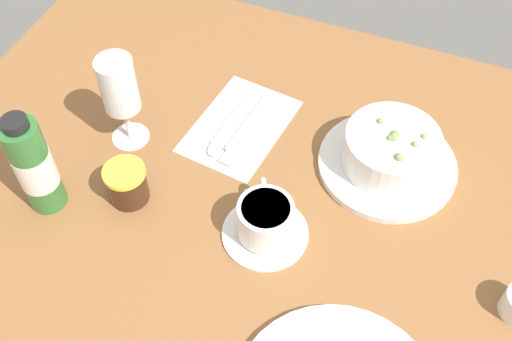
{
  "coord_description": "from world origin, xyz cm",
  "views": [
    {
      "loc": [
        -19.09,
        50.28,
        74.99
      ],
      "look_at": [
        1.13,
        -0.22,
        5.14
      ],
      "focal_mm": 43.07,
      "sensor_mm": 36.0,
      "label": 1
    }
  ],
  "objects": [
    {
      "name": "jam_jar",
      "position": [
        18.31,
        7.63,
        3.15
      ],
      "size": [
        6.19,
        6.19,
        6.22
      ],
      "color": "#402415",
      "rests_on": "ground_plane"
    },
    {
      "name": "porridge_bowl",
      "position": [
        -15.98,
        -12.14,
        3.51
      ],
      "size": [
        21.36,
        21.36,
        7.98
      ],
      "color": "white",
      "rests_on": "ground_plane"
    },
    {
      "name": "cutlery_setting",
      "position": [
        8.54,
        -11.09,
        0.25
      ],
      "size": [
        15.73,
        21.11,
        0.9
      ],
      "color": "white",
      "rests_on": "ground_plane"
    },
    {
      "name": "wine_glass",
      "position": [
        23.97,
        -2.77,
        10.84
      ],
      "size": [
        6.04,
        6.04,
        16.21
      ],
      "color": "white",
      "rests_on": "ground_plane"
    },
    {
      "name": "sauce_bottle_green",
      "position": [
        29.14,
        12.74,
        8.25
      ],
      "size": [
        5.47,
        5.47,
        17.65
      ],
      "color": "#337233",
      "rests_on": "ground_plane"
    },
    {
      "name": "coffee_cup",
      "position": [
        -2.87,
        6.25,
        3.18
      ],
      "size": [
        12.44,
        12.53,
        6.74
      ],
      "color": "white",
      "rests_on": "ground_plane"
    },
    {
      "name": "ground_plane",
      "position": [
        0.0,
        0.0,
        -1.5
      ],
      "size": [
        110.0,
        84.0,
        3.0
      ],
      "primitive_type": "cube",
      "color": "brown"
    }
  ]
}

